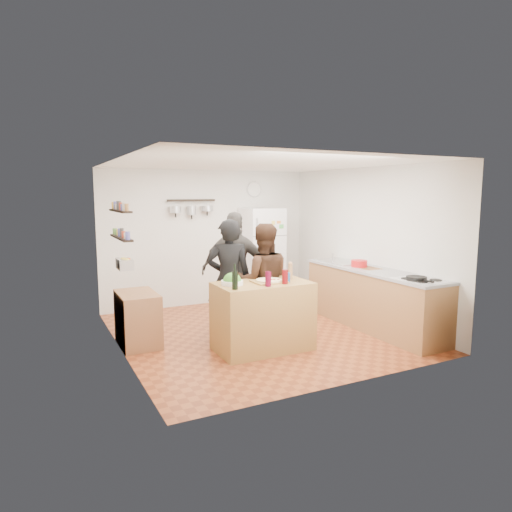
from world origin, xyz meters
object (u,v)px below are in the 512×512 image
salt_canister (287,277)px  salad_bowl (232,283)px  fridge (262,255)px  person_left (229,280)px  skillet (416,278)px  pepper_mill (290,272)px  person_center (263,281)px  prep_island (263,316)px  wine_bottle (235,280)px  person_back (236,271)px  red_bowl (359,263)px  side_table (138,319)px  counter_run (373,299)px  wall_clock (254,189)px

salt_canister → salad_bowl: bearing=166.7°
fridge → person_left: bearing=-128.8°
person_left → skillet: 2.56m
pepper_mill → person_center: (-0.23, 0.38, -0.18)m
person_left → person_center: 0.48m
pepper_mill → person_left: bearing=140.2°
person_center → prep_island: bearing=83.1°
prep_island → salt_canister: bearing=-21.8°
salad_bowl → wine_bottle: (-0.08, -0.27, 0.08)m
prep_island → person_back: person_back is taller
red_bowl → side_table: 3.48m
salad_bowl → person_back: size_ratio=0.16×
red_bowl → person_left: bearing=174.8°
salt_canister → person_back: person_back is taller
wine_bottle → counter_run: 2.58m
person_back → counter_run: 2.17m
prep_island → skillet: (1.89, -0.83, 0.49)m
skillet → fridge: size_ratio=0.15×
person_left → red_bowl: (2.16, -0.20, 0.11)m
person_back → fridge: bearing=-96.2°
person_center → skillet: size_ratio=6.16×
red_bowl → fridge: (-0.70, 2.01, -0.07)m
fridge → side_table: fridge is taller
salad_bowl → person_back: person_back is taller
wine_bottle → person_center: bearing=41.8°
counter_run → side_table: 3.54m
salad_bowl → wine_bottle: size_ratio=1.26×
counter_run → salad_bowl: bearing=-178.2°
prep_island → fridge: bearing=63.0°
fridge → pepper_mill: bearing=-108.4°
red_bowl → salt_canister: bearing=-162.0°
skillet → counter_run: bearing=84.0°
prep_island → counter_run: size_ratio=0.48×
counter_run → fridge: (-0.75, 2.30, 0.45)m
salt_canister → fridge: size_ratio=0.07×
wine_bottle → prep_island: bearing=23.7°
wall_clock → pepper_mill: bearing=-106.3°
salad_bowl → counter_run: size_ratio=0.11×
wine_bottle → side_table: (-0.95, 1.16, -0.66)m
skillet → red_bowl: bearing=87.7°
salad_bowl → person_back: (0.49, 0.98, -0.04)m
wine_bottle → fridge: size_ratio=0.13×
prep_island → fridge: (1.24, 2.43, 0.45)m
salt_canister → person_center: bearing=97.8°
person_back → red_bowl: person_back is taller
prep_island → pepper_mill: size_ratio=6.49×
pepper_mill → skillet: bearing=-31.5°
salt_canister → red_bowl: (1.64, 0.53, -0.00)m
counter_run → wall_clock: (-0.75, 2.63, 1.70)m
salad_bowl → person_center: 0.75m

